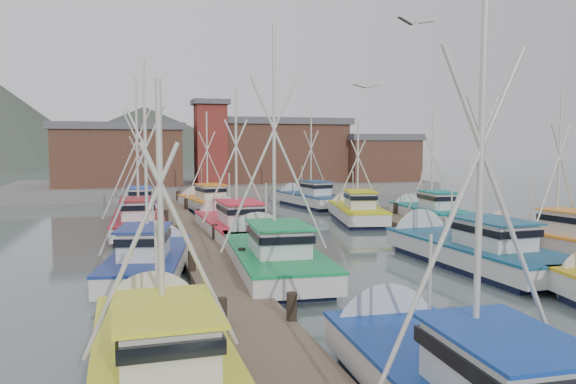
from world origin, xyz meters
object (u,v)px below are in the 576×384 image
object	(u,v)px
lookout_tower	(211,142)
boat_12	(205,203)
boat_4	(271,255)
boat_8	(234,226)

from	to	relation	value
lookout_tower	boat_12	distance (m)	13.72
lookout_tower	boat_4	world-z (taller)	boat_4
lookout_tower	boat_4	bearing A→B (deg)	-94.33
boat_8	boat_12	world-z (taller)	boat_8
boat_4	boat_12	world-z (taller)	boat_4
lookout_tower	boat_8	world-z (taller)	lookout_tower
boat_4	boat_12	xyz separation A→B (m)	(0.23, 21.61, -0.01)
lookout_tower	boat_4	distance (m)	34.66
lookout_tower	boat_12	world-z (taller)	lookout_tower
lookout_tower	boat_8	bearing A→B (deg)	-95.65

